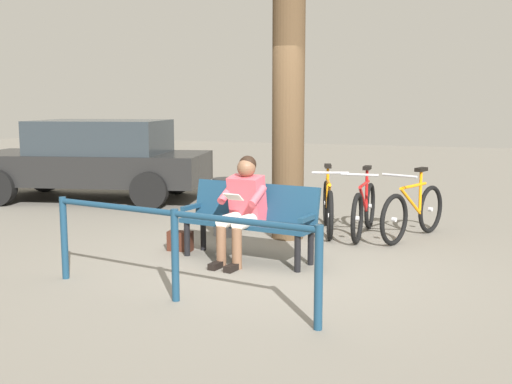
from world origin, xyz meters
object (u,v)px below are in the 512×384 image
handbag (180,241)px  bicycle_purple (364,210)px  tree_trunk (288,95)px  bicycle_red (413,212)px  bench (251,216)px  parked_car (95,158)px  bicycle_black (328,207)px  person_reading (243,204)px  litter_bin (226,207)px

handbag → bicycle_purple: 2.54m
tree_trunk → bicycle_red: (-1.58, -0.51, -1.54)m
bench → bicycle_red: (-1.65, -1.73, -0.15)m
bicycle_red → parked_car: (5.90, -1.46, 0.41)m
bicycle_purple → parked_car: (5.25, -1.50, 0.41)m
bench → bicycle_purple: 1.97m
bicycle_purple → bicycle_black: size_ratio=1.03×
bicycle_purple → parked_car: parked_car is taller
person_reading → handbag: person_reading is taller
bicycle_black → bench: bearing=-32.0°
parked_car → bicycle_purple: bearing=151.6°
bicycle_purple → parked_car: 5.48m
litter_bin → bicycle_red: bicycle_red is taller
person_reading → litter_bin: 1.48m
tree_trunk → bicycle_red: size_ratio=2.39×
bicycle_red → bench: bearing=-22.3°
person_reading → bench: bearing=-93.0°
bicycle_purple → litter_bin: bearing=-72.5°
bench → tree_trunk: 1.85m
litter_bin → parked_car: size_ratio=0.17×
tree_trunk → bicycle_black: 1.68m
person_reading → tree_trunk: bearing=-84.9°
litter_bin → bicycle_black: 1.41m
person_reading → tree_trunk: 1.86m
litter_bin → parked_car: (3.49, -2.09, 0.38)m
handbag → bicycle_purple: size_ratio=0.18×
handbag → bicycle_black: (-1.44, -1.68, 0.24)m
bicycle_red → bicycle_purple: bearing=-64.6°
bench → parked_car: parked_car is taller
person_reading → parked_car: bearing=-29.0°
bicycle_black → parked_car: (4.74, -1.43, 0.41)m
bicycle_black → parked_car: 4.97m
bench → bicycle_black: 1.83m
bicycle_black → parked_car: parked_car is taller
litter_bin → bicycle_black: bearing=-152.6°
handbag → tree_trunk: (-1.02, -1.15, 1.78)m
tree_trunk → bicycle_black: size_ratio=2.33×
person_reading → litter_bin: size_ratio=1.54×
person_reading → handbag: (0.91, -0.24, -0.54)m
bicycle_red → bicycle_black: size_ratio=0.97×
bench → handbag: 1.02m
tree_trunk → bicycle_purple: tree_trunk is taller
bench → parked_car: 5.32m
bicycle_black → tree_trunk: bearing=-54.9°
person_reading → bicycle_black: 2.01m
litter_bin → bicycle_red: size_ratio=0.49×
litter_bin → person_reading: bearing=119.8°
person_reading → bicycle_red: (-1.69, -1.89, -0.31)m
litter_bin → parked_car: 4.08m
bench → bicycle_red: bicycle_red is taller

